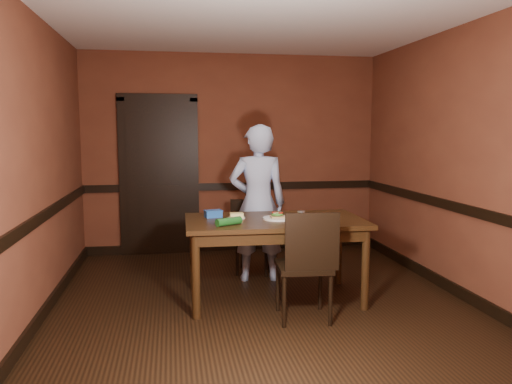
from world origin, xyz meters
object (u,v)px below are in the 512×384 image
object	(u,v)px
cheese_saucer	(237,216)
dining_table	(275,259)
food_tub	(213,214)
chair_near	(303,264)
sauce_jar	(301,215)
person	(258,203)
chair_far	(254,237)
sandwich_plate	(277,217)

from	to	relation	value
cheese_saucer	dining_table	bearing A→B (deg)	-14.89
cheese_saucer	food_tub	bearing A→B (deg)	155.72
dining_table	food_tub	world-z (taller)	food_tub
food_tub	chair_near	bearing A→B (deg)	-57.05
cheese_saucer	food_tub	size ratio (longest dim) A/B	0.90
chair_near	sauce_jar	size ratio (longest dim) A/B	11.25
cheese_saucer	chair_near	bearing A→B (deg)	-51.04
person	cheese_saucer	world-z (taller)	person
chair_far	sauce_jar	xyz separation A→B (m)	(0.29, -1.08, 0.43)
dining_table	person	distance (m)	0.83
chair_far	cheese_saucer	xyz separation A→B (m)	(-0.32, -0.88, 0.41)
person	chair_near	bearing A→B (deg)	102.95
person	sandwich_plate	size ratio (longest dim) A/B	6.21
cheese_saucer	food_tub	world-z (taller)	food_tub
cheese_saucer	food_tub	distance (m)	0.24
sauce_jar	food_tub	bearing A→B (deg)	160.25
chair_near	sandwich_plate	bearing A→B (deg)	-71.59
dining_table	chair_near	bearing A→B (deg)	-73.27
person	cheese_saucer	xyz separation A→B (m)	(-0.31, -0.59, -0.04)
sandwich_plate	sauce_jar	bearing A→B (deg)	-19.74
sandwich_plate	sauce_jar	world-z (taller)	sauce_jar
sauce_jar	food_tub	world-z (taller)	sauce_jar
sandwich_plate	cheese_saucer	size ratio (longest dim) A/B	1.62
person	sandwich_plate	bearing A→B (deg)	99.35
chair_near	sandwich_plate	size ratio (longest dim) A/B	3.53
dining_table	sandwich_plate	xyz separation A→B (m)	(0.02, -0.02, 0.42)
sauce_jar	chair_far	bearing A→B (deg)	104.98
person	chair_far	bearing A→B (deg)	-86.42
sandwich_plate	food_tub	xyz separation A→B (m)	(-0.60, 0.22, 0.02)
sauce_jar	cheese_saucer	distance (m)	0.63
dining_table	chair_near	world-z (taller)	chair_near
dining_table	person	bearing A→B (deg)	95.27
sandwich_plate	cheese_saucer	bearing A→B (deg)	162.98
chair_far	food_tub	distance (m)	1.04
dining_table	chair_far	xyz separation A→B (m)	(-0.05, 0.98, 0.02)
dining_table	person	xyz separation A→B (m)	(-0.05, 0.69, 0.46)
sandwich_plate	dining_table	bearing A→B (deg)	134.39
chair_near	sandwich_plate	world-z (taller)	chair_near
cheese_saucer	food_tub	xyz separation A→B (m)	(-0.22, 0.10, 0.01)
sauce_jar	cheese_saucer	bearing A→B (deg)	161.98
sauce_jar	dining_table	bearing A→B (deg)	157.46
sandwich_plate	sauce_jar	size ratio (longest dim) A/B	3.18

